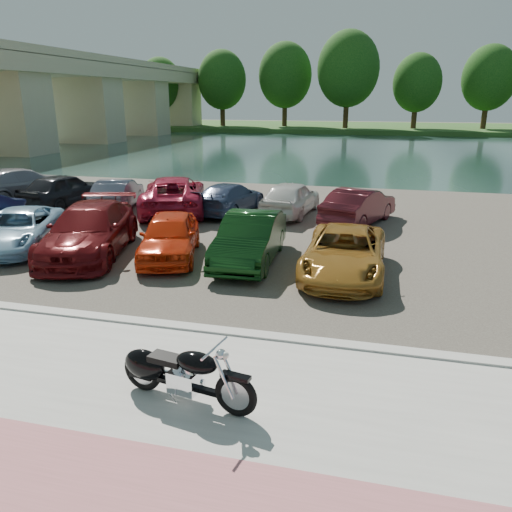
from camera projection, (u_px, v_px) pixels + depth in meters
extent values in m
plane|color=#595447|center=(216.00, 394.00, 8.05)|extent=(200.00, 200.00, 0.00)
cube|color=#A6A49D|center=(194.00, 430.00, 7.11)|extent=(60.00, 6.00, 0.10)
cube|color=#A45C5F|center=(146.00, 506.00, 5.70)|extent=(60.00, 2.00, 0.01)
cube|color=#A6A49D|center=(248.00, 336.00, 9.87)|extent=(60.00, 0.30, 0.14)
cube|color=#413B35|center=(312.00, 228.00, 18.20)|extent=(60.00, 18.00, 0.04)
cube|color=#1B312E|center=(357.00, 151.00, 45.01)|extent=(120.00, 40.00, 0.00)
cube|color=#1E4619|center=(369.00, 128.00, 74.49)|extent=(120.00, 24.00, 0.60)
cube|color=tan|center=(74.00, 70.00, 49.34)|extent=(7.00, 56.00, 1.40)
cube|color=tan|center=(73.00, 59.00, 49.04)|extent=(7.00, 56.00, 0.70)
cube|color=tan|center=(8.00, 110.00, 41.19)|extent=(6.00, 4.00, 7.20)
cube|color=tan|center=(89.00, 107.00, 52.28)|extent=(6.00, 4.00, 7.20)
cube|color=tan|center=(141.00, 106.00, 63.37)|extent=(6.00, 4.00, 7.20)
cube|color=tan|center=(178.00, 104.00, 74.46)|extent=(6.00, 4.00, 7.20)
cylinder|color=#392614|center=(162.00, 110.00, 73.86)|extent=(0.70, 0.70, 4.50)
ellipsoid|color=#0F390F|center=(160.00, 84.00, 72.77)|extent=(6.30, 6.30, 7.56)
cylinder|color=#392614|center=(223.00, 108.00, 72.99)|extent=(0.70, 0.70, 4.95)
ellipsoid|color=#0F390F|center=(222.00, 80.00, 71.79)|extent=(6.93, 6.93, 8.32)
cylinder|color=#392614|center=(285.00, 107.00, 72.12)|extent=(0.70, 0.70, 5.40)
ellipsoid|color=#0F390F|center=(285.00, 75.00, 70.81)|extent=(7.56, 7.56, 9.07)
cylinder|color=#392614|center=(346.00, 106.00, 67.37)|extent=(0.70, 0.70, 5.85)
ellipsoid|color=#0F390F|center=(348.00, 69.00, 65.96)|extent=(8.19, 8.19, 9.83)
cylinder|color=#392614|center=(415.00, 111.00, 66.78)|extent=(0.70, 0.70, 4.50)
ellipsoid|color=#0F390F|center=(417.00, 83.00, 65.69)|extent=(6.30, 6.30, 7.56)
cylinder|color=#392614|center=(485.00, 109.00, 65.91)|extent=(0.70, 0.70, 4.95)
ellipsoid|color=#0F390F|center=(489.00, 78.00, 64.71)|extent=(6.93, 6.93, 8.32)
torus|color=black|center=(236.00, 395.00, 7.25)|extent=(0.69, 0.24, 0.68)
torus|color=black|center=(143.00, 371.00, 7.89)|extent=(0.69, 0.24, 0.68)
cylinder|color=#B2B2B7|center=(236.00, 395.00, 7.25)|extent=(0.46, 0.14, 0.46)
cylinder|color=#B2B2B7|center=(143.00, 371.00, 7.89)|extent=(0.46, 0.14, 0.46)
cylinder|color=silver|center=(224.00, 378.00, 7.12)|extent=(0.33, 0.11, 0.63)
cylinder|color=silver|center=(230.00, 371.00, 7.30)|extent=(0.33, 0.11, 0.63)
cylinder|color=silver|center=(215.00, 348.00, 7.17)|extent=(0.17, 0.74, 0.04)
sphere|color=silver|center=(221.00, 354.00, 7.15)|extent=(0.19, 0.19, 0.16)
sphere|color=silver|center=(225.00, 355.00, 7.12)|extent=(0.13, 0.13, 0.11)
cube|color=black|center=(236.00, 376.00, 7.15)|extent=(0.47, 0.22, 0.06)
cube|color=black|center=(187.00, 386.00, 7.59)|extent=(1.20, 0.31, 0.08)
cube|color=silver|center=(184.00, 381.00, 7.59)|extent=(0.50, 0.39, 0.34)
cylinder|color=silver|center=(190.00, 371.00, 7.49)|extent=(0.27, 0.22, 0.27)
cylinder|color=silver|center=(178.00, 368.00, 7.57)|extent=(0.27, 0.22, 0.27)
ellipsoid|color=black|center=(197.00, 363.00, 7.38)|extent=(0.73, 0.48, 0.32)
cube|color=black|center=(167.00, 359.00, 7.61)|extent=(0.59, 0.37, 0.10)
ellipsoid|color=black|center=(145.00, 365.00, 7.84)|extent=(0.78, 0.46, 0.50)
cube|color=black|center=(142.00, 368.00, 7.88)|extent=(0.43, 0.25, 0.30)
cylinder|color=silver|center=(174.00, 379.00, 7.88)|extent=(1.10, 0.28, 0.09)
cylinder|color=silver|center=(174.00, 375.00, 7.86)|extent=(1.10, 0.28, 0.09)
cylinder|color=#B2B2B7|center=(173.00, 398.00, 7.54)|extent=(0.05, 0.14, 0.22)
imported|color=#96C0DA|center=(18.00, 229.00, 15.55)|extent=(3.39, 4.81, 1.22)
imported|color=#5A0C0F|center=(90.00, 231.00, 14.85)|extent=(3.35, 5.50, 1.49)
imported|color=red|center=(170.00, 236.00, 14.60)|extent=(2.59, 4.18, 1.33)
imported|color=black|center=(250.00, 239.00, 14.20)|extent=(1.65, 4.28, 1.39)
imported|color=#A87226|center=(344.00, 253.00, 13.16)|extent=(2.07, 4.49, 1.25)
imported|color=gray|center=(22.00, 185.00, 22.64)|extent=(3.80, 5.63, 1.51)
imported|color=black|center=(64.00, 190.00, 21.62)|extent=(2.35, 4.44, 1.44)
imported|color=slate|center=(118.00, 194.00, 21.10)|extent=(2.23, 4.09, 1.28)
imported|color=#A51B37|center=(174.00, 194.00, 20.48)|extent=(4.10, 5.84, 1.48)
imported|color=navy|center=(229.00, 198.00, 20.38)|extent=(2.34, 4.43, 1.22)
imported|color=silver|center=(291.00, 198.00, 20.02)|extent=(2.11, 4.21, 1.38)
imported|color=#471319|center=(359.00, 206.00, 18.57)|extent=(2.74, 4.34, 1.35)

